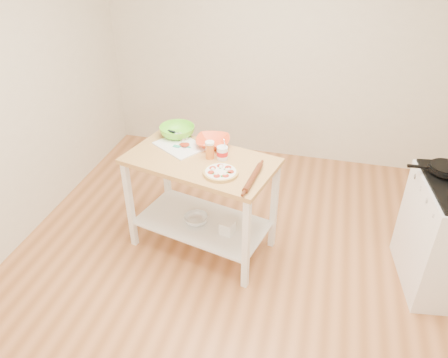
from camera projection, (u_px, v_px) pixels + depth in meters
name	position (u px, v px, depth m)	size (l,w,h in m)	color
room_shell	(235.00, 135.00, 2.89)	(4.04, 4.54, 2.74)	#B97444
prep_island	(201.00, 185.00, 3.65)	(1.32, 0.92, 0.90)	tan
skillet	(445.00, 169.00, 3.25)	(0.40, 0.26, 0.03)	black
pizza	(221.00, 172.00, 3.32)	(0.27, 0.27, 0.04)	tan
cutting_board	(180.00, 145.00, 3.70)	(0.50, 0.47, 0.04)	white
spatula	(181.00, 146.00, 3.67)	(0.16, 0.05, 0.01)	teal
knife	(175.00, 132.00, 3.89)	(0.27, 0.08, 0.01)	silver
orange_bowl	(213.00, 142.00, 3.70)	(0.29, 0.29, 0.07)	#F14E23
green_bowl	(177.00, 131.00, 3.83)	(0.31, 0.31, 0.10)	#6CDC2B
beer_pint	(210.00, 150.00, 3.50)	(0.07, 0.07, 0.15)	orange
yogurt_tub	(222.00, 153.00, 3.49)	(0.09, 0.09, 0.19)	white
rolling_pin	(253.00, 178.00, 3.24)	(0.04, 0.04, 0.39)	#622D16
shelf_glass_bowl	(196.00, 219.00, 3.84)	(0.21, 0.21, 0.07)	silver
shelf_bin	(227.00, 228.00, 3.71)	(0.11, 0.11, 0.11)	white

